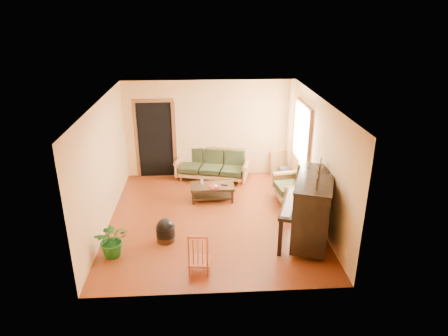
{
  "coord_description": "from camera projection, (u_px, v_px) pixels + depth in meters",
  "views": [
    {
      "loc": [
        -0.23,
        -7.76,
        4.33
      ],
      "look_at": [
        0.25,
        0.2,
        1.1
      ],
      "focal_mm": 32.0,
      "sensor_mm": 36.0,
      "label": 1
    }
  ],
  "objects": [
    {
      "name": "piano",
      "position": [
        313.0,
        210.0,
        7.69
      ],
      "size": [
        1.38,
        1.76,
        1.37
      ],
      "primitive_type": "cube",
      "rotation": [
        0.0,
        0.0,
        -0.34
      ],
      "color": "black",
      "rests_on": "floor"
    },
    {
      "name": "sofa",
      "position": [
        212.0,
        165.0,
        10.65
      ],
      "size": [
        2.04,
        1.25,
        0.82
      ],
      "primitive_type": "cube",
      "rotation": [
        0.0,
        0.0,
        -0.26
      ],
      "color": "#A06D3A",
      "rests_on": "floor"
    },
    {
      "name": "coffee_table",
      "position": [
        212.0,
        192.0,
        9.59
      ],
      "size": [
        1.04,
        0.57,
        0.38
      ],
      "primitive_type": "cube",
      "rotation": [
        0.0,
        0.0,
        0.0
      ],
      "color": "black",
      "rests_on": "floor"
    },
    {
      "name": "red_chair",
      "position": [
        199.0,
        251.0,
        6.91
      ],
      "size": [
        0.41,
        0.44,
        0.8
      ],
      "primitive_type": "cube",
      "rotation": [
        0.0,
        0.0,
        -0.11
      ],
      "color": "maroon",
      "rests_on": "floor"
    },
    {
      "name": "potted_plant",
      "position": [
        113.0,
        240.0,
        7.36
      ],
      "size": [
        0.7,
        0.64,
        0.69
      ],
      "primitive_type": "imported",
      "rotation": [
        0.0,
        0.0,
        0.17
      ],
      "color": "#1B611E",
      "rests_on": "floor"
    },
    {
      "name": "ceramic_crock",
      "position": [
        284.0,
        172.0,
        10.89
      ],
      "size": [
        0.25,
        0.25,
        0.28
      ],
      "primitive_type": "cylinder",
      "rotation": [
        0.0,
        0.0,
        -0.15
      ],
      "color": "#354F9F",
      "rests_on": "floor"
    },
    {
      "name": "glass_jar",
      "position": [
        216.0,
        186.0,
        9.38
      ],
      "size": [
        0.09,
        0.09,
        0.06
      ],
      "primitive_type": "cylinder",
      "rotation": [
        0.0,
        0.0,
        -0.08
      ],
      "color": "silver",
      "rests_on": "coffee_table"
    },
    {
      "name": "window",
      "position": [
        303.0,
        134.0,
        9.58
      ],
      "size": [
        0.12,
        1.36,
        1.46
      ],
      "primitive_type": "cube",
      "color": "white",
      "rests_on": "right_wall"
    },
    {
      "name": "footstool",
      "position": [
        166.0,
        233.0,
        7.89
      ],
      "size": [
        0.42,
        0.42,
        0.36
      ],
      "primitive_type": "cylinder",
      "rotation": [
        0.0,
        0.0,
        -0.13
      ],
      "color": "black",
      "rests_on": "floor"
    },
    {
      "name": "armchair",
      "position": [
        292.0,
        184.0,
        9.41
      ],
      "size": [
        0.98,
        1.01,
        0.9
      ],
      "primitive_type": "cube",
      "rotation": [
        0.0,
        0.0,
        0.14
      ],
      "color": "#A06D3A",
      "rests_on": "floor"
    },
    {
      "name": "doorway",
      "position": [
        155.0,
        140.0,
        10.65
      ],
      "size": [
        1.08,
        0.16,
        2.05
      ],
      "primitive_type": "cube",
      "color": "black",
      "rests_on": "floor"
    },
    {
      "name": "book",
      "position": [
        209.0,
        188.0,
        9.36
      ],
      "size": [
        0.26,
        0.29,
        0.02
      ],
      "primitive_type": "imported",
      "rotation": [
        0.0,
        0.0,
        0.39
      ],
      "color": "maroon",
      "rests_on": "coffee_table"
    },
    {
      "name": "remote",
      "position": [
        224.0,
        185.0,
        9.51
      ],
      "size": [
        0.16,
        0.09,
        0.02
      ],
      "primitive_type": "cube",
      "rotation": [
        0.0,
        0.0,
        -0.33
      ],
      "color": "black",
      "rests_on": "coffee_table"
    },
    {
      "name": "candle",
      "position": [
        202.0,
        182.0,
        9.57
      ],
      "size": [
        0.08,
        0.08,
        0.11
      ],
      "primitive_type": "cylinder",
      "rotation": [
        0.0,
        0.0,
        0.23
      ],
      "color": "white",
      "rests_on": "coffee_table"
    },
    {
      "name": "floor",
      "position": [
        213.0,
        218.0,
        8.82
      ],
      "size": [
        5.0,
        5.0,
        0.0
      ],
      "primitive_type": "plane",
      "color": "#571F0B",
      "rests_on": "ground"
    },
    {
      "name": "leaning_frame",
      "position": [
        279.0,
        162.0,
        11.03
      ],
      "size": [
        0.51,
        0.23,
        0.67
      ],
      "primitive_type": "cube",
      "rotation": [
        0.0,
        0.0,
        0.25
      ],
      "color": "#C28940",
      "rests_on": "floor"
    }
  ]
}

